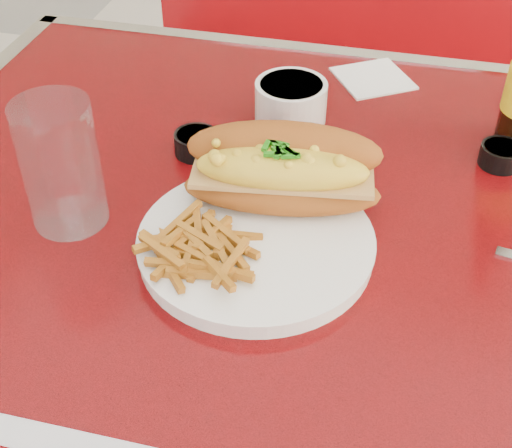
% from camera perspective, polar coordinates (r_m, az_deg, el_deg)
% --- Properties ---
extents(diner_table, '(1.23, 0.83, 0.77)m').
position_cam_1_polar(diner_table, '(1.00, 6.37, -5.44)').
color(diner_table, '#B70B0F').
rests_on(diner_table, ground).
extents(booth_bench_far, '(1.20, 0.51, 0.90)m').
position_cam_1_polar(booth_bench_far, '(1.83, 9.56, 5.24)').
color(booth_bench_far, maroon).
rests_on(booth_bench_far, ground).
extents(dinner_plate, '(0.34, 0.34, 0.02)m').
position_cam_1_polar(dinner_plate, '(0.81, -0.00, -1.58)').
color(dinner_plate, white).
rests_on(dinner_plate, diner_table).
extents(mac_hoagie, '(0.25, 0.14, 0.10)m').
position_cam_1_polar(mac_hoagie, '(0.83, 2.15, 4.36)').
color(mac_hoagie, '#A4551A').
rests_on(mac_hoagie, dinner_plate).
extents(fries_pile, '(0.11, 0.11, 0.03)m').
position_cam_1_polar(fries_pile, '(0.77, -4.40, -1.82)').
color(fries_pile, '#BD7720').
rests_on(fries_pile, dinner_plate).
extents(fork, '(0.07, 0.13, 0.00)m').
position_cam_1_polar(fork, '(0.82, 4.38, -0.11)').
color(fork, '#B9B9BD').
rests_on(fork, dinner_plate).
extents(gravy_ramekin, '(0.12, 0.12, 0.06)m').
position_cam_1_polar(gravy_ramekin, '(1.03, 2.81, 9.86)').
color(gravy_ramekin, white).
rests_on(gravy_ramekin, diner_table).
extents(sauce_cup_left, '(0.07, 0.07, 0.03)m').
position_cam_1_polar(sauce_cup_left, '(0.97, -4.80, 6.53)').
color(sauce_cup_left, black).
rests_on(sauce_cup_left, diner_table).
extents(sauce_cup_right, '(0.07, 0.07, 0.03)m').
position_cam_1_polar(sauce_cup_right, '(0.99, 19.01, 5.27)').
color(sauce_cup_right, black).
rests_on(sauce_cup_right, diner_table).
extents(water_tumbler, '(0.11, 0.11, 0.16)m').
position_cam_1_polar(water_tumbler, '(0.84, -15.34, 4.57)').
color(water_tumbler, '#BDE2F3').
rests_on(water_tumbler, diner_table).
extents(paper_napkin, '(0.15, 0.15, 0.00)m').
position_cam_1_polar(paper_napkin, '(1.16, 9.34, 11.43)').
color(paper_napkin, white).
rests_on(paper_napkin, diner_table).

